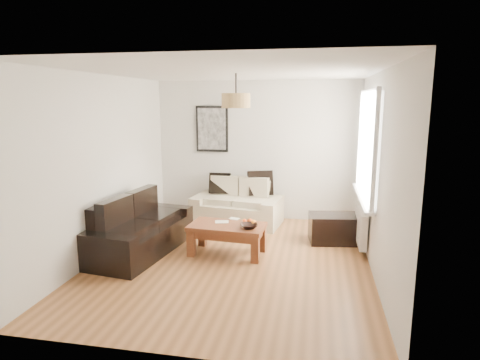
% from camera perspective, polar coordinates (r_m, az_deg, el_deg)
% --- Properties ---
extents(floor, '(4.50, 4.50, 0.00)m').
position_cam_1_polar(floor, '(5.90, -1.11, -11.18)').
color(floor, brown).
rests_on(floor, ground).
extents(ceiling, '(3.80, 4.50, 0.00)m').
position_cam_1_polar(ceiling, '(5.47, -1.21, 14.91)').
color(ceiling, white).
rests_on(ceiling, floor).
extents(wall_back, '(3.80, 0.04, 2.60)m').
position_cam_1_polar(wall_back, '(7.73, 2.28, 4.12)').
color(wall_back, silver).
rests_on(wall_back, floor).
extents(wall_front, '(3.80, 0.04, 2.60)m').
position_cam_1_polar(wall_front, '(3.42, -8.96, -4.87)').
color(wall_front, silver).
rests_on(wall_front, floor).
extents(wall_left, '(0.04, 4.50, 2.60)m').
position_cam_1_polar(wall_left, '(6.21, -18.58, 1.85)').
color(wall_left, silver).
rests_on(wall_left, floor).
extents(wall_right, '(0.04, 4.50, 2.60)m').
position_cam_1_polar(wall_right, '(5.48, 18.68, 0.68)').
color(wall_right, silver).
rests_on(wall_right, floor).
extents(window_bay, '(0.14, 1.90, 1.60)m').
position_cam_1_polar(window_bay, '(6.22, 17.51, 4.71)').
color(window_bay, white).
rests_on(window_bay, wall_right).
extents(radiator, '(0.10, 0.90, 0.52)m').
position_cam_1_polar(radiator, '(6.45, 16.53, -6.09)').
color(radiator, white).
rests_on(radiator, wall_right).
extents(poster, '(0.62, 0.04, 0.87)m').
position_cam_1_polar(poster, '(7.84, -3.93, 7.13)').
color(poster, black).
rests_on(poster, wall_back).
extents(pendant_shade, '(0.40, 0.40, 0.20)m').
position_cam_1_polar(pendant_shade, '(5.76, -0.57, 11.04)').
color(pendant_shade, tan).
rests_on(pendant_shade, ceiling).
extents(loveseat_cream, '(1.68, 1.06, 0.78)m').
position_cam_1_polar(loveseat_cream, '(7.49, -0.40, -3.17)').
color(loveseat_cream, beige).
rests_on(loveseat_cream, floor).
extents(sofa_leather, '(1.14, 1.95, 0.80)m').
position_cam_1_polar(sofa_leather, '(6.27, -13.93, -6.27)').
color(sofa_leather, black).
rests_on(sofa_leather, floor).
extents(coffee_table, '(1.14, 0.68, 0.45)m').
position_cam_1_polar(coffee_table, '(6.07, -1.79, -8.26)').
color(coffee_table, brown).
rests_on(coffee_table, floor).
extents(ottoman, '(0.85, 0.61, 0.45)m').
position_cam_1_polar(ottoman, '(6.73, 13.08, -6.61)').
color(ottoman, black).
rests_on(ottoman, floor).
extents(cushion_left, '(0.40, 0.13, 0.39)m').
position_cam_1_polar(cushion_left, '(7.68, -2.84, -0.48)').
color(cushion_left, black).
rests_on(cushion_left, loveseat_cream).
extents(cushion_right, '(0.48, 0.29, 0.46)m').
position_cam_1_polar(cushion_right, '(7.53, 2.85, -0.46)').
color(cushion_right, black).
rests_on(cushion_right, loveseat_cream).
extents(fruit_bowl, '(0.31, 0.31, 0.06)m').
position_cam_1_polar(fruit_bowl, '(5.83, 1.26, -6.45)').
color(fruit_bowl, black).
rests_on(fruit_bowl, coffee_table).
extents(orange_a, '(0.09, 0.09, 0.09)m').
position_cam_1_polar(orange_a, '(6.01, 1.41, -5.82)').
color(orange_a, '#E04F12').
rests_on(orange_a, fruit_bowl).
extents(orange_b, '(0.10, 0.10, 0.08)m').
position_cam_1_polar(orange_b, '(5.96, 1.90, -5.97)').
color(orange_b, orange).
rests_on(orange_b, fruit_bowl).
extents(orange_c, '(0.07, 0.07, 0.06)m').
position_cam_1_polar(orange_c, '(6.05, 0.66, -5.72)').
color(orange_c, '#F14F14').
rests_on(orange_c, fruit_bowl).
extents(papers, '(0.23, 0.18, 0.01)m').
position_cam_1_polar(papers, '(6.13, -2.56, -5.85)').
color(papers, white).
rests_on(papers, coffee_table).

